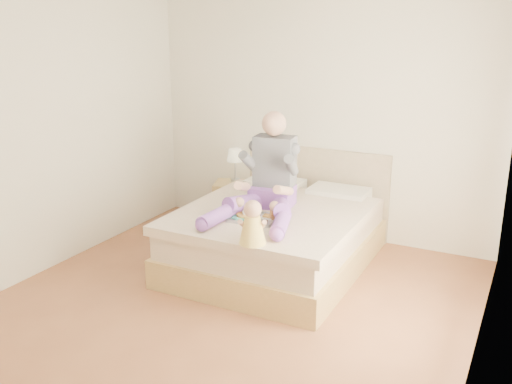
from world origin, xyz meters
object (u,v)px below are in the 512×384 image
at_px(baby, 253,226).
at_px(nightstand, 233,203).
at_px(bed, 280,233).
at_px(adult, 268,182).
at_px(tray, 254,217).

bearing_deg(baby, nightstand, 100.50).
bearing_deg(bed, nightstand, 141.48).
xyz_separation_m(adult, baby, (0.27, -0.84, -0.13)).
xyz_separation_m(nightstand, adult, (0.95, -0.98, 0.64)).
bearing_deg(baby, tray, 92.83).
bearing_deg(adult, baby, -79.13).
xyz_separation_m(bed, tray, (-0.04, -0.50, 0.32)).
height_order(nightstand, tray, tray).
bearing_deg(adult, tray, -94.74).
relative_size(adult, baby, 3.23).
bearing_deg(adult, bed, 66.73).
distance_m(nightstand, baby, 2.25).
bearing_deg(nightstand, adult, -65.28).
height_order(bed, tray, bed).
height_order(nightstand, baby, baby).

